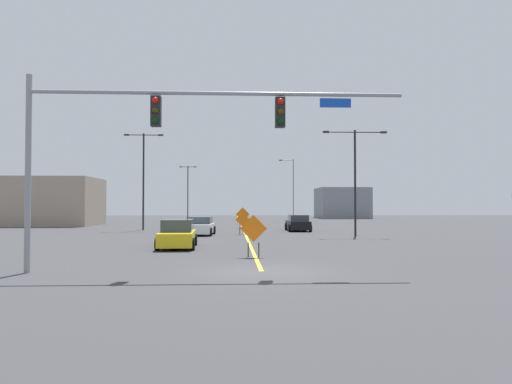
{
  "coord_description": "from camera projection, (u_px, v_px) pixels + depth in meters",
  "views": [
    {
      "loc": [
        -1.01,
        -16.85,
        2.29
      ],
      "look_at": [
        1.26,
        30.02,
        3.53
      ],
      "focal_mm": 34.28,
      "sensor_mm": 36.0,
      "label": 1
    }
  ],
  "objects": [
    {
      "name": "street_lamp_mid_right",
      "position": [
        292.0,
        187.0,
        71.47
      ],
      "size": [
        2.18,
        0.24,
        8.99
      ],
      "color": "gray",
      "rests_on": "ground"
    },
    {
      "name": "construction_sign_left_shoulder",
      "position": [
        243.0,
        215.0,
        47.85
      ],
      "size": [
        1.37,
        0.33,
        2.06
      ],
      "color": "orange",
      "rests_on": "ground"
    },
    {
      "name": "road_centre_stripe",
      "position": [
        240.0,
        222.0,
        66.39
      ],
      "size": [
        0.16,
        99.31,
        0.01
      ],
      "color": "yellow",
      "rests_on": "ground"
    },
    {
      "name": "roadside_building_west",
      "position": [
        53.0,
        202.0,
        54.75
      ],
      "size": [
        9.6,
        8.63,
        5.32
      ],
      "color": "gray",
      "rests_on": "ground"
    },
    {
      "name": "roadside_building_east",
      "position": [
        342.0,
        203.0,
        85.05
      ],
      "size": [
        8.34,
        8.91,
        5.24
      ],
      "color": "gray",
      "rests_on": "ground"
    },
    {
      "name": "street_lamp_mid_left",
      "position": [
        188.0,
        188.0,
        82.4
      ],
      "size": [
        2.87,
        0.24,
        8.87
      ],
      "color": "black",
      "rests_on": "ground"
    },
    {
      "name": "construction_sign_median_far",
      "position": [
        243.0,
        221.0,
        37.84
      ],
      "size": [
        1.13,
        0.16,
        1.72
      ],
      "color": "orange",
      "rests_on": "ground"
    },
    {
      "name": "car_black_distant",
      "position": [
        298.0,
        223.0,
        42.94
      ],
      "size": [
        2.01,
        4.44,
        1.41
      ],
      "color": "black",
      "rests_on": "ground"
    },
    {
      "name": "construction_sign_median_near",
      "position": [
        254.0,
        231.0,
        21.41
      ],
      "size": [
        1.2,
        0.12,
        1.86
      ],
      "color": "orange",
      "rests_on": "ground"
    },
    {
      "name": "traffic_signal_assembly",
      "position": [
        159.0,
        126.0,
        16.76
      ],
      "size": [
        12.96,
        0.44,
        6.73
      ],
      "color": "gray",
      "rests_on": "ground"
    },
    {
      "name": "street_lamp_far_left",
      "position": [
        355.0,
        172.0,
        35.81
      ],
      "size": [
        4.72,
        0.24,
        7.79
      ],
      "color": "black",
      "rests_on": "ground"
    },
    {
      "name": "street_lamp_far_right",
      "position": [
        143.0,
        173.0,
        44.56
      ],
      "size": [
        3.55,
        0.24,
        8.84
      ],
      "color": "black",
      "rests_on": "ground"
    },
    {
      "name": "ground",
      "position": [
        262.0,
        271.0,
        16.81
      ],
      "size": [
        178.75,
        178.75,
        0.0
      ],
      "primitive_type": "plane",
      "color": "#38383A"
    },
    {
      "name": "car_white_approaching",
      "position": [
        200.0,
        226.0,
        37.04
      ],
      "size": [
        2.34,
        3.98,
        1.38
      ],
      "color": "white",
      "rests_on": "ground"
    },
    {
      "name": "car_yellow_mid",
      "position": [
        178.0,
        234.0,
        26.13
      ],
      "size": [
        2.11,
        4.64,
        1.51
      ],
      "color": "gold",
      "rests_on": "ground"
    }
  ]
}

